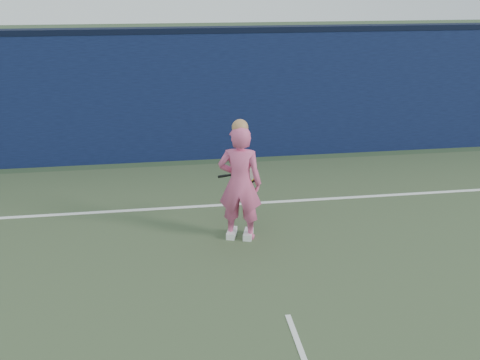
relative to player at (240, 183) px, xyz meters
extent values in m
cube|color=#0B1334|center=(0.26, 3.61, 0.41)|extent=(24.00, 0.40, 2.50)
cube|color=black|center=(0.26, 3.61, 1.71)|extent=(24.00, 0.42, 0.10)
imported|color=#DF5689|center=(0.00, 0.00, -0.01)|extent=(0.70, 0.55, 1.66)
sphere|color=tan|center=(0.00, 0.00, 0.79)|extent=(0.22, 0.22, 0.22)
cube|color=white|center=(0.12, -0.03, -0.79)|extent=(0.19, 0.30, 0.10)
cube|color=white|center=(-0.12, 0.03, -0.79)|extent=(0.19, 0.30, 0.10)
torus|color=black|center=(0.15, 0.37, -0.01)|extent=(0.34, 0.13, 0.34)
torus|color=yellow|center=(0.15, 0.37, -0.01)|extent=(0.28, 0.10, 0.28)
cylinder|color=beige|center=(0.15, 0.37, -0.01)|extent=(0.27, 0.09, 0.27)
cylinder|color=black|center=(-0.06, 0.50, -0.07)|extent=(0.29, 0.15, 0.11)
cylinder|color=black|center=(-0.18, 0.58, -0.12)|extent=(0.14, 0.09, 0.07)
cube|color=white|center=(0.26, 1.11, -0.83)|extent=(11.00, 0.08, 0.01)
camera|label=1|loc=(-0.91, -6.42, 2.64)|focal=38.00mm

